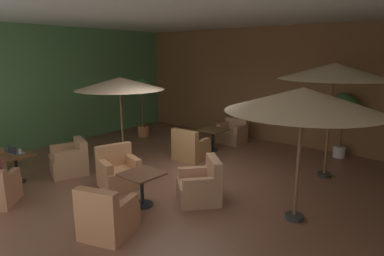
# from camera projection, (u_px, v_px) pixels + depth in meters

# --- Properties ---
(ground_plane) EXTENTS (10.47, 9.26, 0.02)m
(ground_plane) POSITION_uv_depth(u_px,v_px,m) (179.00, 181.00, 7.48)
(ground_plane) COLOR brown
(wall_back_brick) EXTENTS (10.47, 0.08, 3.71)m
(wall_back_brick) POSITION_uv_depth(u_px,v_px,m) (271.00, 86.00, 10.56)
(wall_back_brick) COLOR brown
(wall_back_brick) RESTS_ON ground_plane
(wall_left_accent) EXTENTS (0.08, 9.26, 3.71)m
(wall_left_accent) POSITION_uv_depth(u_px,v_px,m) (54.00, 87.00, 10.23)
(wall_left_accent) COLOR #54864E
(wall_left_accent) RESTS_ON ground_plane
(ceiling_slab) EXTENTS (10.47, 9.26, 0.06)m
(ceiling_slab) POSITION_uv_depth(u_px,v_px,m) (178.00, 10.00, 6.65)
(ceiling_slab) COLOR silver
(ceiling_slab) RESTS_ON wall_back_brick
(cafe_table_front_left) EXTENTS (0.68, 0.68, 0.65)m
(cafe_table_front_left) POSITION_uv_depth(u_px,v_px,m) (15.00, 161.00, 7.28)
(cafe_table_front_left) COLOR black
(cafe_table_front_left) RESTS_ON ground_plane
(armchair_front_left_east) EXTENTS (1.05, 1.03, 0.83)m
(armchair_front_left_east) POSITION_uv_depth(u_px,v_px,m) (70.00, 161.00, 7.89)
(armchair_front_left_east) COLOR tan
(armchair_front_left_east) RESTS_ON ground_plane
(cafe_table_front_right) EXTENTS (0.78, 0.78, 0.65)m
(cafe_table_front_right) POSITION_uv_depth(u_px,v_px,m) (213.00, 134.00, 9.76)
(cafe_table_front_right) COLOR black
(cafe_table_front_right) RESTS_ON ground_plane
(armchair_front_right_north) EXTENTS (0.83, 0.78, 0.87)m
(armchair_front_right_north) POSITION_uv_depth(u_px,v_px,m) (190.00, 148.00, 8.94)
(armchair_front_right_north) COLOR tan
(armchair_front_right_north) RESTS_ON ground_plane
(armchair_front_right_east) EXTENTS (0.82, 0.74, 0.79)m
(armchair_front_right_east) POSITION_uv_depth(u_px,v_px,m) (232.00, 134.00, 10.63)
(armchair_front_right_east) COLOR tan
(armchair_front_right_east) RESTS_ON ground_plane
(cafe_table_mid_center) EXTENTS (0.72, 0.72, 0.65)m
(cafe_table_mid_center) POSITION_uv_depth(u_px,v_px,m) (142.00, 182.00, 6.16)
(cafe_table_mid_center) COLOR black
(cafe_table_mid_center) RESTS_ON ground_plane
(armchair_mid_center_north) EXTENTS (0.92, 0.96, 0.87)m
(armchair_mid_center_north) POSITION_uv_depth(u_px,v_px,m) (107.00, 217.00, 5.15)
(armchair_mid_center_north) COLOR #BE7951
(armchair_mid_center_north) RESTS_ON ground_plane
(armchair_mid_center_east) EXTENTS (1.09, 1.10, 0.87)m
(armchair_mid_center_east) POSITION_uv_depth(u_px,v_px,m) (201.00, 186.00, 6.37)
(armchair_mid_center_east) COLOR tan
(armchair_mid_center_east) RESTS_ON ground_plane
(armchair_mid_center_south) EXTENTS (0.91, 0.96, 0.90)m
(armchair_mid_center_south) POSITION_uv_depth(u_px,v_px,m) (119.00, 172.00, 7.10)
(armchair_mid_center_south) COLOR tan
(armchair_mid_center_south) RESTS_ON ground_plane
(patio_umbrella_tall_red) EXTENTS (2.43, 2.43, 2.66)m
(patio_umbrella_tall_red) POSITION_uv_depth(u_px,v_px,m) (334.00, 72.00, 7.21)
(patio_umbrella_tall_red) COLOR #2D2D2D
(patio_umbrella_tall_red) RESTS_ON ground_plane
(patio_umbrella_center_beige) EXTENTS (2.55, 2.55, 2.32)m
(patio_umbrella_center_beige) POSITION_uv_depth(u_px,v_px,m) (303.00, 100.00, 5.27)
(patio_umbrella_center_beige) COLOR #2D2D2D
(patio_umbrella_center_beige) RESTS_ON ground_plane
(patio_umbrella_near_wall) EXTENTS (2.35, 2.35, 2.26)m
(patio_umbrella_near_wall) POSITION_uv_depth(u_px,v_px,m) (120.00, 84.00, 8.57)
(patio_umbrella_near_wall) COLOR #2D2D2D
(patio_umbrella_near_wall) RESTS_ON ground_plane
(potted_tree_left_corner) EXTENTS (0.60, 0.60, 2.03)m
(potted_tree_left_corner) POSITION_uv_depth(u_px,v_px,m) (142.00, 98.00, 11.24)
(potted_tree_left_corner) COLOR #AD6B42
(potted_tree_left_corner) RESTS_ON ground_plane
(potted_tree_mid_left) EXTENTS (0.78, 0.78, 1.82)m
(potted_tree_mid_left) POSITION_uv_depth(u_px,v_px,m) (343.00, 110.00, 8.91)
(potted_tree_mid_left) COLOR silver
(potted_tree_mid_left) RESTS_ON ground_plane
(iced_drink_cup) EXTENTS (0.08, 0.08, 0.11)m
(iced_drink_cup) POSITION_uv_depth(u_px,v_px,m) (20.00, 151.00, 7.33)
(iced_drink_cup) COLOR white
(iced_drink_cup) RESTS_ON cafe_table_front_left
(open_laptop) EXTENTS (0.34, 0.27, 0.20)m
(open_laptop) POSITION_uv_depth(u_px,v_px,m) (15.00, 152.00, 7.32)
(open_laptop) COLOR #9EA0A5
(open_laptop) RESTS_ON cafe_table_front_left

